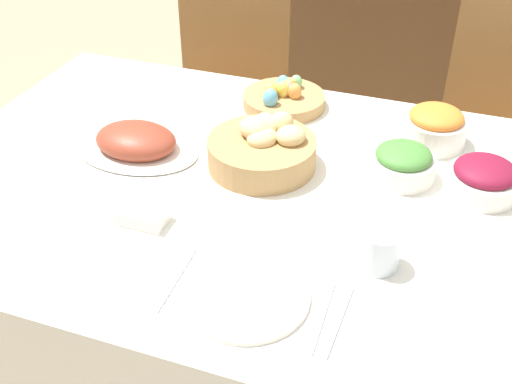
% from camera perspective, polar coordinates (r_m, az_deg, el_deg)
% --- Properties ---
extents(dining_table, '(1.67, 1.04, 0.76)m').
position_cam_1_polar(dining_table, '(1.69, 1.82, -10.49)').
color(dining_table, silver).
rests_on(dining_table, ground).
extents(chair_far_right, '(0.42, 0.42, 0.95)m').
position_cam_1_polar(chair_far_right, '(2.28, 20.92, 4.31)').
color(chair_far_right, olive).
rests_on(chair_far_right, ground).
extents(chair_far_left, '(0.45, 0.45, 0.95)m').
position_cam_1_polar(chair_far_left, '(2.42, -2.72, 8.59)').
color(chair_far_left, olive).
rests_on(chair_far_left, ground).
extents(sideboard, '(1.40, 0.44, 0.92)m').
position_cam_1_polar(sideboard, '(3.21, 16.55, 13.25)').
color(sideboard, brown).
rests_on(sideboard, ground).
extents(bread_basket, '(0.25, 0.25, 0.11)m').
position_cam_1_polar(bread_basket, '(1.50, 0.65, 3.95)').
color(bread_basket, '#AD8451').
rests_on(bread_basket, dining_table).
extents(egg_basket, '(0.22, 0.22, 0.08)m').
position_cam_1_polar(egg_basket, '(1.77, 2.48, 8.35)').
color(egg_basket, '#AD8451').
rests_on(egg_basket, dining_table).
extents(ham_platter, '(0.31, 0.22, 0.08)m').
position_cam_1_polar(ham_platter, '(1.59, -10.60, 4.36)').
color(ham_platter, silver).
rests_on(ham_platter, dining_table).
extents(green_salad_bowl, '(0.15, 0.15, 0.08)m').
position_cam_1_polar(green_salad_bowl, '(1.50, 12.91, 2.54)').
color(green_salad_bowl, silver).
rests_on(green_salad_bowl, dining_table).
extents(carrot_bowl, '(0.16, 0.16, 0.10)m').
position_cam_1_polar(carrot_bowl, '(1.65, 15.61, 5.63)').
color(carrot_bowl, silver).
rests_on(carrot_bowl, dining_table).
extents(beet_salad_bowl, '(0.16, 0.16, 0.08)m').
position_cam_1_polar(beet_salad_bowl, '(1.49, 19.60, 1.16)').
color(beet_salad_bowl, silver).
rests_on(beet_salad_bowl, dining_table).
extents(dinner_plate, '(0.23, 0.23, 0.01)m').
position_cam_1_polar(dinner_plate, '(1.17, -0.86, -9.21)').
color(dinner_plate, silver).
rests_on(dinner_plate, dining_table).
extents(fork, '(0.02, 0.18, 0.00)m').
position_cam_1_polar(fork, '(1.22, -7.15, -7.67)').
color(fork, silver).
rests_on(fork, dining_table).
extents(knife, '(0.02, 0.18, 0.00)m').
position_cam_1_polar(knife, '(1.15, 5.88, -10.91)').
color(knife, silver).
rests_on(knife, dining_table).
extents(spoon, '(0.02, 0.18, 0.00)m').
position_cam_1_polar(spoon, '(1.14, 7.36, -11.24)').
color(spoon, silver).
rests_on(spoon, dining_table).
extents(drinking_cup, '(0.08, 0.08, 0.08)m').
position_cam_1_polar(drinking_cup, '(1.24, 10.96, -5.00)').
color(drinking_cup, silver).
rests_on(drinking_cup, dining_table).
extents(butter_dish, '(0.10, 0.06, 0.03)m').
position_cam_1_polar(butter_dish, '(1.36, -10.03, -2.07)').
color(butter_dish, silver).
rests_on(butter_dish, dining_table).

